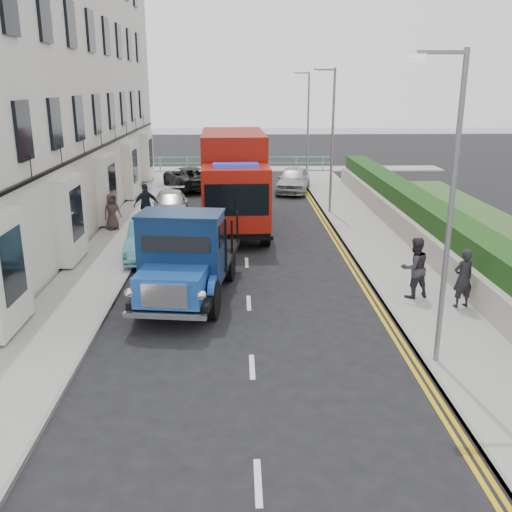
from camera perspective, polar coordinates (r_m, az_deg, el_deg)
name	(u,v)px	position (r m, az deg, el deg)	size (l,w,h in m)	color
ground	(250,331)	(15.27, -0.58, -7.51)	(120.00, 120.00, 0.00)	black
pavement_west	(120,241)	(24.24, -13.44, 1.51)	(2.40, 38.00, 0.12)	gray
pavement_east	(372,238)	(24.38, 11.50, 1.73)	(2.60, 38.00, 0.12)	gray
promenade	(242,169)	(43.35, -1.42, 8.65)	(30.00, 2.50, 0.12)	gray
sea_plane	(240,134)	(74.17, -1.61, 12.06)	(120.00, 120.00, 0.00)	slate
terrace_west	(30,63)	(28.43, -21.70, 17.53)	(6.31, 30.20, 14.25)	silver
garden_east	(419,219)	(24.69, 15.94, 3.61)	(1.45, 28.00, 1.75)	#B2AD9E
seafront_railing	(242,164)	(42.49, -1.42, 9.19)	(13.00, 0.08, 1.11)	#59B2A5
lamp_near	(447,196)	(12.91, 18.53, 5.70)	(1.23, 0.18, 7.00)	slate
lamp_mid	(330,133)	(28.34, 7.43, 12.12)	(1.23, 0.18, 7.00)	slate
lamp_far	(306,120)	(38.23, 5.04, 13.41)	(1.23, 0.18, 7.00)	slate
bedford_lorry	(184,263)	(16.74, -7.25, -0.71)	(3.01, 6.10, 2.78)	black
red_lorry	(234,178)	(25.65, -2.23, 7.78)	(2.96, 8.10, 4.20)	black
parked_car_front	(172,254)	(20.04, -8.36, 0.20)	(1.44, 3.57, 1.22)	black
parked_car_mid	(151,238)	(21.89, -10.46, 1.83)	(1.52, 4.35, 1.43)	#59ABC0
parked_car_rear	(170,205)	(28.16, -8.56, 5.07)	(1.72, 4.23, 1.23)	#ABABB0
seafront_car_left	(188,178)	(35.63, -6.79, 7.76)	(2.33, 5.05, 1.40)	black
seafront_car_right	(293,179)	(34.55, 3.76, 7.64)	(1.78, 4.41, 1.50)	#A4A4A8
pedestrian_east_near	(463,278)	(17.27, 20.01, -2.10)	(0.63, 0.42, 1.74)	black
pedestrian_east_far	(414,268)	(17.61, 15.57, -1.12)	(0.90, 0.70, 1.85)	#2F2B34
pedestrian_west_near	(146,205)	(26.09, -10.93, 5.05)	(1.12, 0.47, 1.91)	#19212D
pedestrian_west_far	(112,212)	(25.77, -14.20, 4.33)	(0.78, 0.51, 1.59)	#3B2C2B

